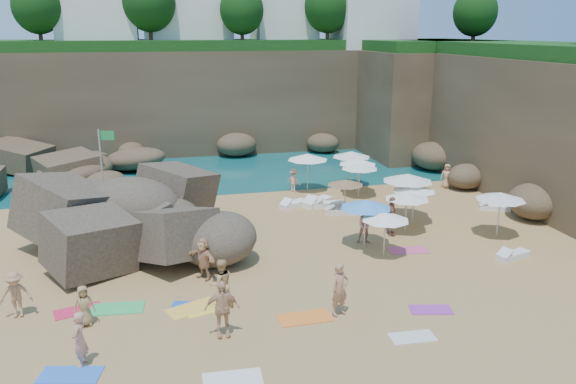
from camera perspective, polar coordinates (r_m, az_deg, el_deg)
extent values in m
plane|color=tan|center=(24.65, -2.95, -6.66)|extent=(120.00, 120.00, 0.00)
plane|color=#0C4751|center=(53.39, -8.80, 5.65)|extent=(120.00, 120.00, 0.00)
cube|color=brown|center=(48.08, -6.09, 9.42)|extent=(44.00, 8.00, 8.00)
cube|color=brown|center=(38.49, 23.76, 6.50)|extent=(8.00, 30.00, 8.00)
cube|color=brown|center=(47.61, 13.17, 9.03)|extent=(10.00, 12.00, 8.00)
cube|color=white|center=(48.57, -18.81, 16.74)|extent=(6.00, 5.00, 5.50)
cube|color=white|center=(49.50, -10.28, 17.86)|extent=(7.00, 6.00, 6.50)
cube|color=white|center=(49.62, -0.48, 17.24)|extent=(5.00, 5.00, 5.00)
cube|color=white|center=(49.76, 8.34, 17.65)|extent=(6.00, 6.00, 6.00)
sphere|color=#11380F|center=(47.10, -24.13, 16.82)|extent=(3.60, 3.60, 3.60)
sphere|color=#11380F|center=(46.43, -13.97, 18.22)|extent=(4.05, 4.05, 4.05)
sphere|color=#11380F|center=(45.94, -4.73, 17.95)|extent=(3.42, 3.42, 3.42)
sphere|color=#11380F|center=(47.52, 4.08, 18.28)|extent=(3.78, 3.78, 3.78)
sphere|color=#11380F|center=(44.75, 18.49, 16.96)|extent=(3.15, 3.15, 3.15)
cylinder|color=white|center=(54.26, -26.72, 7.50)|extent=(0.10, 0.10, 6.00)
cylinder|color=white|center=(53.93, -25.16, 7.65)|extent=(0.10, 0.10, 6.00)
cylinder|color=silver|center=(32.40, -18.37, 2.22)|extent=(0.09, 0.09, 4.42)
cube|color=green|center=(31.99, -17.90, 5.49)|extent=(0.76, 0.23, 0.50)
cylinder|color=silver|center=(33.35, 7.23, 1.10)|extent=(0.06, 0.06, 1.93)
cone|color=white|center=(33.13, 7.28, 2.64)|extent=(2.17, 2.17, 0.33)
cylinder|color=silver|center=(34.29, 1.99, 1.88)|extent=(0.06, 0.06, 2.21)
cone|color=white|center=(34.05, 2.01, 3.59)|extent=(2.48, 2.48, 0.38)
cylinder|color=silver|center=(34.11, 7.04, 1.52)|extent=(0.06, 0.06, 2.02)
cone|color=white|center=(33.88, 7.09, 3.09)|extent=(2.26, 2.26, 0.34)
cylinder|color=silver|center=(35.54, 6.40, 2.24)|extent=(0.06, 0.06, 2.14)
cone|color=silver|center=(35.32, 6.45, 3.84)|extent=(2.40, 2.40, 0.37)
cylinder|color=silver|center=(27.81, 11.89, -2.20)|extent=(0.06, 0.06, 1.93)
cone|color=white|center=(27.54, 12.00, -0.39)|extent=(2.16, 2.16, 0.33)
cylinder|color=silver|center=(30.38, 5.81, -0.53)|extent=(0.05, 0.05, 1.75)
cone|color=red|center=(30.15, 5.85, 0.99)|extent=(1.97, 1.97, 0.30)
cylinder|color=silver|center=(29.73, 11.94, -0.61)|extent=(0.07, 0.07, 2.32)
cone|color=silver|center=(29.44, 12.06, 1.45)|extent=(2.60, 2.60, 0.40)
cylinder|color=silver|center=(29.20, 12.60, -1.33)|extent=(0.06, 0.06, 1.95)
cone|color=white|center=(28.94, 12.71, 0.42)|extent=(2.19, 2.19, 0.33)
cylinder|color=silver|center=(24.81, 9.78, -4.42)|extent=(0.05, 0.05, 1.87)
cone|color=white|center=(24.51, 9.88, -2.48)|extent=(2.09, 2.09, 0.32)
cylinder|color=silver|center=(25.71, 7.83, -3.33)|extent=(0.06, 0.06, 2.09)
cone|color=#4391E4|center=(25.40, 7.91, -1.22)|extent=(2.34, 2.34, 0.36)
cylinder|color=silver|center=(28.51, 20.61, -2.29)|extent=(0.06, 0.06, 2.07)
cone|color=silver|center=(28.24, 20.80, -0.39)|extent=(2.33, 2.33, 0.35)
cube|color=white|center=(31.50, 0.59, -1.24)|extent=(1.81, 1.43, 0.27)
cube|color=silver|center=(30.38, 5.43, -1.98)|extent=(1.81, 1.02, 0.27)
cube|color=white|center=(31.85, 3.06, -1.03)|extent=(2.05, 1.78, 0.32)
cube|color=white|center=(31.51, 4.22, -1.27)|extent=(1.89, 0.74, 0.29)
cube|color=white|center=(32.94, 20.26, -1.51)|extent=(1.70, 1.20, 0.25)
cube|color=silver|center=(26.40, 21.90, -5.99)|extent=(1.72, 1.01, 0.25)
cube|color=blue|center=(18.06, -21.25, -16.93)|extent=(1.90, 1.25, 0.03)
cube|color=orange|center=(19.78, 1.72, -12.66)|extent=(1.84, 0.95, 0.03)
cube|color=#34B95E|center=(21.26, -16.97, -11.25)|extent=(1.95, 1.10, 0.03)
cube|color=yellow|center=(20.67, -9.63, -11.56)|extent=(2.04, 1.55, 0.03)
cube|color=white|center=(16.85, -5.66, -18.39)|extent=(1.72, 0.92, 0.03)
cube|color=purple|center=(20.92, 14.31, -11.51)|extent=(1.60, 1.05, 0.03)
cube|color=#D62548|center=(21.55, -20.57, -11.22)|extent=(1.74, 1.18, 0.03)
cube|color=blue|center=(20.78, -9.69, -11.41)|extent=(1.70, 1.20, 0.03)
cube|color=#CC4F7E|center=(25.93, 12.14, -5.80)|extent=(1.87, 1.13, 0.03)
cube|color=yellow|center=(20.56, -8.24, -11.66)|extent=(1.71, 1.19, 0.03)
cube|color=silver|center=(19.11, 12.52, -14.20)|extent=(1.50, 0.80, 0.03)
imported|color=tan|center=(20.20, -6.84, -9.25)|extent=(1.01, 0.86, 1.85)
imported|color=#F9B18D|center=(34.24, 0.59, 1.21)|extent=(0.90, 0.97, 1.45)
imported|color=#8E5747|center=(27.35, 10.46, -2.44)|extent=(0.74, 1.21, 1.92)
imported|color=tan|center=(36.41, 15.82, 1.57)|extent=(0.85, 0.73, 1.54)
imported|color=#B16858|center=(28.92, -10.28, -1.66)|extent=(1.59, 1.08, 1.67)
imported|color=tan|center=(17.97, -20.42, -13.86)|extent=(0.54, 0.70, 1.73)
imported|color=#A47952|center=(21.84, -25.74, -10.86)|extent=(1.12, 1.68, 0.44)
imported|color=tan|center=(18.77, -6.66, -13.72)|extent=(1.13, 1.90, 0.46)
imported|color=#9E814F|center=(20.43, -19.88, -12.17)|extent=(1.03, 1.54, 0.37)
imported|color=tan|center=(22.81, -8.54, -8.17)|extent=(2.30, 2.27, 0.45)
imported|color=#AB7855|center=(19.97, 5.23, -11.75)|extent=(1.32, 2.00, 0.45)
imported|color=tan|center=(26.34, 7.87, -4.53)|extent=(1.18, 1.82, 0.63)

